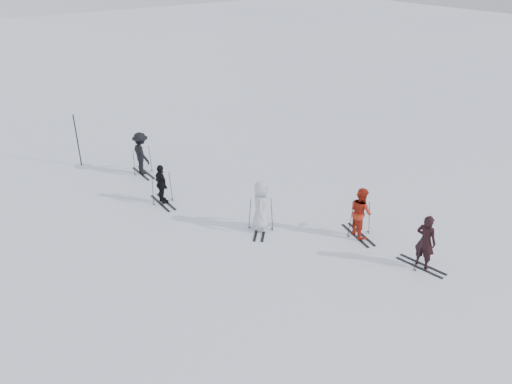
# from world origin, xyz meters

# --- Properties ---
(ground) EXTENTS (120.00, 120.00, 0.00)m
(ground) POSITION_xyz_m (0.00, 0.00, 0.00)
(ground) COLOR silver
(ground) RESTS_ON ground
(skier_near_dark) EXTENTS (0.49, 0.68, 1.71)m
(skier_near_dark) POSITION_xyz_m (2.21, -4.36, 0.85)
(skier_near_dark) COLOR black
(skier_near_dark) RESTS_ON ground
(skier_red) EXTENTS (0.83, 0.96, 1.71)m
(skier_red) POSITION_xyz_m (2.01, -2.00, 0.85)
(skier_red) COLOR #A72412
(skier_red) RESTS_ON ground
(skier_grey) EXTENTS (0.99, 1.00, 1.74)m
(skier_grey) POSITION_xyz_m (-0.36, 0.24, 0.87)
(skier_grey) COLOR #B7BBC1
(skier_grey) RESTS_ON ground
(skier_uphill_left) EXTENTS (0.40, 0.89, 1.50)m
(skier_uphill_left) POSITION_xyz_m (-2.14, 3.94, 0.75)
(skier_uphill_left) COLOR black
(skier_uphill_left) RESTS_ON ground
(skier_uphill_far) EXTENTS (0.68, 1.16, 1.77)m
(skier_uphill_far) POSITION_xyz_m (-1.58, 6.82, 0.89)
(skier_uphill_far) COLOR black
(skier_uphill_far) RESTS_ON ground
(skis_near_dark) EXTENTS (1.67, 1.05, 1.14)m
(skis_near_dark) POSITION_xyz_m (2.21, -4.36, 0.57)
(skis_near_dark) COLOR black
(skis_near_dark) RESTS_ON ground
(skis_red) EXTENTS (1.79, 1.24, 1.19)m
(skis_red) POSITION_xyz_m (2.01, -2.00, 0.59)
(skis_red) COLOR black
(skis_red) RESTS_ON ground
(skis_grey) EXTENTS (1.81, 1.78, 1.21)m
(skis_grey) POSITION_xyz_m (-0.36, 0.24, 0.61)
(skis_grey) COLOR black
(skis_grey) RESTS_ON ground
(skis_uphill_left) EXTENTS (1.64, 0.91, 1.18)m
(skis_uphill_left) POSITION_xyz_m (-2.14, 3.94, 0.59)
(skis_uphill_left) COLOR black
(skis_uphill_left) RESTS_ON ground
(skis_uphill_far) EXTENTS (1.65, 0.90, 1.19)m
(skis_uphill_far) POSITION_xyz_m (-1.58, 6.82, 0.60)
(skis_uphill_far) COLOR black
(skis_uphill_far) RESTS_ON ground
(piste_marker) EXTENTS (0.06, 0.06, 2.28)m
(piste_marker) POSITION_xyz_m (-3.37, 9.25, 1.14)
(piste_marker) COLOR black
(piste_marker) RESTS_ON ground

